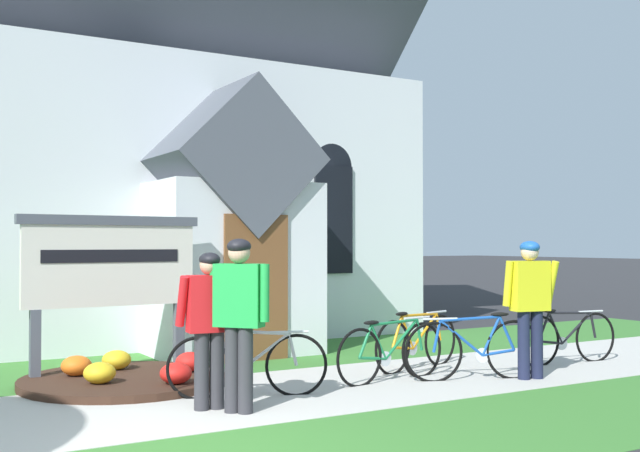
# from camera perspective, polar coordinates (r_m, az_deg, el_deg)

# --- Properties ---
(ground) EXTENTS (140.00, 140.00, 0.00)m
(ground) POSITION_cam_1_polar(r_m,az_deg,el_deg) (10.29, -18.32, -10.64)
(ground) COLOR #2B2B2D
(sidewalk_slab) EXTENTS (32.00, 2.63, 0.01)m
(sidewalk_slab) POSITION_cam_1_polar(r_m,az_deg,el_deg) (8.27, -13.17, -12.96)
(sidewalk_slab) COLOR #B7B5AD
(sidewalk_slab) RESTS_ON ground
(church_lawn) EXTENTS (24.00, 2.58, 0.01)m
(church_lawn) POSITION_cam_1_polar(r_m,az_deg,el_deg) (10.75, -17.40, -10.22)
(church_lawn) COLOR #38722D
(church_lawn) RESTS_ON ground
(church_sign) EXTENTS (2.31, 0.25, 2.03)m
(church_sign) POSITION_cam_1_polar(r_m,az_deg,el_deg) (10.06, -15.16, -2.97)
(church_sign) COLOR #474C56
(church_sign) RESTS_ON ground
(flower_bed) EXTENTS (2.42, 2.42, 0.34)m
(flower_bed) POSITION_cam_1_polar(r_m,az_deg,el_deg) (9.63, -14.16, -10.80)
(flower_bed) COLOR #382319
(flower_bed) RESTS_ON ground
(bicycle_orange) EXTENTS (1.68, 0.63, 0.81)m
(bicycle_orange) POSITION_cam_1_polar(r_m,az_deg,el_deg) (8.61, -5.39, -10.10)
(bicycle_orange) COLOR black
(bicycle_orange) RESTS_ON ground
(bicycle_red) EXTENTS (1.75, 0.29, 0.78)m
(bicycle_red) POSITION_cam_1_polar(r_m,az_deg,el_deg) (9.57, 5.28, -9.19)
(bicycle_red) COLOR black
(bicycle_red) RESTS_ON ground
(bicycle_yellow) EXTENTS (1.71, 0.63, 0.85)m
(bicycle_yellow) POSITION_cam_1_polar(r_m,az_deg,el_deg) (9.80, 11.36, -8.87)
(bicycle_yellow) COLOR black
(bicycle_yellow) RESTS_ON ground
(bicycle_silver) EXTENTS (1.73, 0.22, 0.79)m
(bicycle_silver) POSITION_cam_1_polar(r_m,az_deg,el_deg) (11.42, 17.77, -7.83)
(bicycle_silver) COLOR black
(bicycle_silver) RESTS_ON ground
(bicycle_black) EXTENTS (1.71, 0.52, 0.80)m
(bicycle_black) POSITION_cam_1_polar(r_m,az_deg,el_deg) (10.50, 7.17, -8.46)
(bicycle_black) COLOR black
(bicycle_black) RESTS_ON ground
(cyclist_in_orange_jersey) EXTENTS (0.62, 0.36, 1.59)m
(cyclist_in_orange_jersey) POSITION_cam_1_polar(r_m,az_deg,el_deg) (7.93, -8.16, -6.80)
(cyclist_in_orange_jersey) COLOR #2D2D33
(cyclist_in_orange_jersey) RESTS_ON ground
(cyclist_in_blue_jersey) EXTENTS (0.47, 0.58, 1.73)m
(cyclist_in_blue_jersey) POSITION_cam_1_polar(r_m,az_deg,el_deg) (7.73, -6.00, -6.19)
(cyclist_in_blue_jersey) COLOR #2D2D33
(cyclist_in_blue_jersey) RESTS_ON ground
(cyclist_in_yellow_jersey) EXTENTS (0.64, 0.38, 1.71)m
(cyclist_in_yellow_jersey) POSITION_cam_1_polar(r_m,az_deg,el_deg) (9.93, 15.24, -5.13)
(cyclist_in_yellow_jersey) COLOR #191E38
(cyclist_in_yellow_jersey) RESTS_ON ground
(roadside_conifer) EXTENTS (4.39, 4.39, 8.18)m
(roadside_conifer) POSITION_cam_1_polar(r_m,az_deg,el_deg) (17.50, -0.29, 9.82)
(roadside_conifer) COLOR #4C3823
(roadside_conifer) RESTS_ON ground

